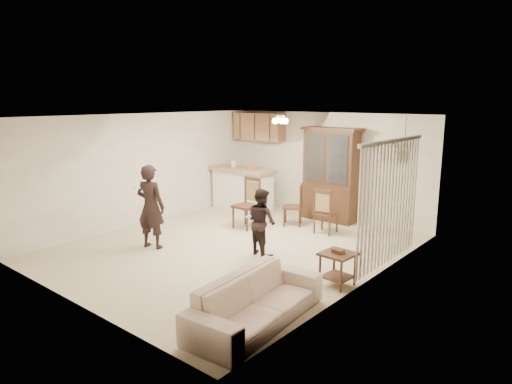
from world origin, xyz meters
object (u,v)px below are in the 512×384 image
Objects in this scene: adult at (150,202)px; side_table at (337,269)px; chair_hutch_left at (292,214)px; chair_bar at (246,214)px; china_hutch at (331,175)px; sofa at (257,296)px; child at (261,219)px; chair_hutch_right at (326,220)px.

side_table is (3.66, 0.68, -0.63)m from adult.
chair_bar is at bearing -68.74° from chair_hutch_left.
adult is 4.28m from china_hutch.
china_hutch reaches higher than sofa.
child reaches higher than chair_bar.
chair_hutch_left reaches higher than side_table.
chair_bar is at bearing -25.45° from child.
adult is 0.83× the size of china_hutch.
sofa is 1.99× the size of chair_hutch_left.
sofa is 4.68m from chair_hutch_left.
chair_bar is 1.18× the size of chair_hutch_left.
chair_hutch_right is at bearing 27.33° from chair_bar.
china_hutch is 2.21m from chair_bar.
chair_hutch_right is (0.21, 1.92, -0.40)m from child.
side_table is at bearing -57.49° from china_hutch.
china_hutch is 3.75× the size of side_table.
sofa is 1.39× the size of child.
adult reaches higher than chair_hutch_right.
adult is 1.62× the size of chair_bar.
chair_hutch_left is at bearing 24.76° from sofa.
china_hutch reaches higher than adult.
child reaches higher than sofa.
adult is at bearing 44.16° from child.
chair_hutch_right is (1.56, 0.79, -0.04)m from chair_bar.
sofa is 1.68× the size of chair_bar.
china_hutch is 2.31× the size of chair_hutch_left.
side_table is 0.52× the size of chair_bar.
child is 1.38× the size of chair_hutch_right.
chair_bar is at bearing 154.41° from side_table.
chair_hutch_left reaches higher than sofa.
chair_hutch_left is at bearing -7.59° from chair_hutch_right.
chair_hutch_left is at bearing 136.78° from side_table.
child is at bearing 32.86° from sofa.
chair_hutch_left is (-0.70, 1.98, -0.41)m from child.
chair_hutch_left is (0.66, 0.84, -0.05)m from chair_bar.
china_hutch is at bearing -67.53° from chair_hutch_right.
child is 1.81m from chair_bar.
china_hutch is at bearing 59.84° from chair_bar.
chair_hutch_left is (-0.41, -0.94, -0.81)m from china_hutch.
chair_hutch_right is at bearing 14.45° from sofa.
sofa is 1.72m from side_table.
adult reaches higher than side_table.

